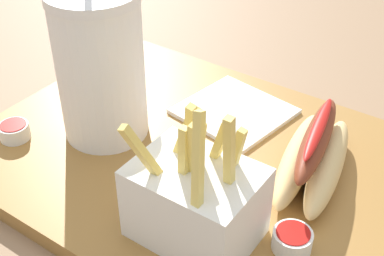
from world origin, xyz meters
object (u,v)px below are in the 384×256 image
object	(u,v)px
fries_basket	(196,200)
soda_cup	(100,66)
hot_dog_1	(313,157)
ketchup_cup_1	(292,239)
napkin_stack	(231,110)
ketchup_cup_2	(14,130)

from	to	relation	value
fries_basket	soda_cup	bearing A→B (deg)	-22.82
hot_dog_1	fries_basket	bearing A→B (deg)	68.13
ketchup_cup_1	napkin_stack	world-z (taller)	ketchup_cup_1
hot_dog_1	ketchup_cup_2	world-z (taller)	hot_dog_1
ketchup_cup_2	napkin_stack	xyz separation A→B (m)	(-0.17, -0.18, -0.01)
soda_cup	fries_basket	distance (m)	0.19
soda_cup	napkin_stack	size ratio (longest dim) A/B	2.14
napkin_stack	ketchup_cup_2	bearing A→B (deg)	46.80
fries_basket	hot_dog_1	size ratio (longest dim) A/B	0.86
fries_basket	napkin_stack	distance (m)	0.20
ketchup_cup_1	napkin_stack	size ratio (longest dim) A/B	0.30
ketchup_cup_2	napkin_stack	distance (m)	0.25
hot_dog_1	soda_cup	bearing A→B (deg)	14.66
soda_cup	hot_dog_1	size ratio (longest dim) A/B	1.49
napkin_stack	soda_cup	bearing A→B (deg)	49.41
soda_cup	ketchup_cup_1	world-z (taller)	soda_cup
hot_dog_1	ketchup_cup_2	size ratio (longest dim) A/B	4.99
fries_basket	hot_dog_1	bearing A→B (deg)	-111.87
soda_cup	napkin_stack	bearing A→B (deg)	-130.59
ketchup_cup_1	soda_cup	bearing A→B (deg)	-8.94
soda_cup	napkin_stack	xyz separation A→B (m)	(-0.10, -0.11, -0.08)
hot_dog_1	ketchup_cup_1	size ratio (longest dim) A/B	4.78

